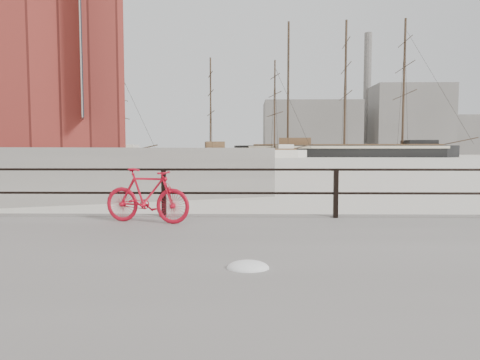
% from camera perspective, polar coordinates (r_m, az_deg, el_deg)
% --- Properties ---
extents(ground, '(400.00, 400.00, 0.00)m').
position_cam_1_polar(ground, '(9.14, 12.38, -6.95)').
color(ground, white).
rests_on(ground, ground).
extents(promenade, '(36.00, 8.00, 0.35)m').
position_cam_1_polar(promenade, '(5.35, 21.11, -13.11)').
color(promenade, gray).
rests_on(promenade, ground).
extents(far_quay, '(78.44, 148.07, 1.80)m').
position_cam_1_polar(far_quay, '(89.38, -24.36, 3.17)').
color(far_quay, gray).
rests_on(far_quay, ground).
extents(guardrail, '(28.00, 0.10, 1.00)m').
position_cam_1_polar(guardrail, '(8.88, 12.65, -1.74)').
color(guardrail, black).
rests_on(guardrail, promenade).
extents(bicycle, '(1.72, 0.67, 1.03)m').
position_cam_1_polar(bicycle, '(8.25, -12.31, -2.05)').
color(bicycle, red).
rests_on(bicycle, promenade).
extents(barque_black, '(59.76, 23.51, 33.20)m').
position_cam_1_polar(barque_black, '(104.15, 13.71, 2.99)').
color(barque_black, black).
rests_on(barque_black, ground).
extents(schooner_mid, '(33.23, 18.98, 22.28)m').
position_cam_1_polar(schooner_mid, '(94.01, 0.41, 3.00)').
color(schooner_mid, silver).
rests_on(schooner_mid, ground).
extents(schooner_left, '(25.35, 11.88, 19.03)m').
position_cam_1_polar(schooner_left, '(90.78, -18.92, 2.75)').
color(schooner_left, beige).
rests_on(schooner_left, ground).
extents(workboat_far, '(12.52, 8.98, 7.00)m').
position_cam_1_polar(workboat_far, '(59.70, -27.57, 1.94)').
color(workboat_far, black).
rests_on(workboat_far, ground).
extents(apartment_mustard, '(26.02, 22.15, 22.20)m').
position_cam_1_polar(apartment_mustard, '(57.77, -28.71, 14.72)').
color(apartment_mustard, gold).
rests_on(apartment_mustard, far_quay).
extents(apartment_cream, '(24.16, 21.40, 21.20)m').
position_cam_1_polar(apartment_cream, '(80.26, -26.48, 11.28)').
color(apartment_cream, beige).
rests_on(apartment_cream, far_quay).
extents(apartment_grey, '(26.02, 22.15, 23.20)m').
position_cam_1_polar(apartment_grey, '(102.15, -25.31, 10.23)').
color(apartment_grey, gray).
rests_on(apartment_grey, far_quay).
extents(apartment_brick, '(27.87, 22.90, 21.20)m').
position_cam_1_polar(apartment_brick, '(124.89, -24.51, 8.60)').
color(apartment_brick, maroon).
rests_on(apartment_brick, far_quay).
extents(industrial_west, '(32.00, 18.00, 18.00)m').
position_cam_1_polar(industrial_west, '(150.56, 9.37, 6.77)').
color(industrial_west, gray).
rests_on(industrial_west, ground).
extents(industrial_mid, '(26.00, 20.00, 24.00)m').
position_cam_1_polar(industrial_mid, '(164.27, 21.39, 7.37)').
color(industrial_mid, gray).
rests_on(industrial_mid, ground).
extents(industrial_east, '(20.00, 16.00, 14.00)m').
position_cam_1_polar(industrial_east, '(177.80, 27.78, 5.29)').
color(industrial_east, gray).
rests_on(industrial_east, ground).
extents(smokestack, '(2.80, 2.80, 44.00)m').
position_cam_1_polar(smokestack, '(165.97, 16.58, 10.91)').
color(smokestack, gray).
rests_on(smokestack, ground).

